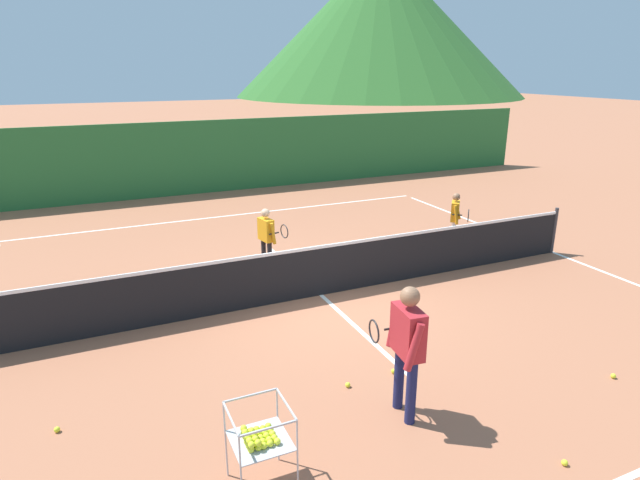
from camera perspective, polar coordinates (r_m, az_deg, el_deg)
ground_plane at (r=9.89m, az=0.10°, el=-5.93°), size 120.00×120.00×0.00m
line_baseline_far at (r=15.30m, az=-9.28°, el=2.65°), size 11.61×0.08×0.01m
line_sideline_east at (r=13.21m, az=23.73°, el=-1.20°), size 0.08×11.54×0.01m
line_service_center at (r=9.88m, az=0.10°, el=-5.92°), size 0.08×5.92×0.01m
tennis_net at (r=9.69m, az=0.11°, el=-3.24°), size 11.60×0.08×1.05m
instructor at (r=6.35m, az=9.30°, el=-10.61°), size 0.44×0.79×1.68m
student_0 at (r=10.83m, az=-5.74°, el=0.67°), size 0.50×0.59×1.32m
student_1 at (r=12.64m, az=14.37°, el=2.64°), size 0.46×0.69×1.28m
ball_cart at (r=5.56m, az=-6.63°, el=-20.37°), size 0.58×0.58×0.90m
tennis_ball_0 at (r=7.60m, az=7.93°, el=-13.80°), size 0.07×0.07×0.07m
tennis_ball_2 at (r=7.20m, az=-26.44°, el=-17.79°), size 0.07×0.07×0.07m
tennis_ball_3 at (r=8.44m, az=29.02°, el=-12.67°), size 0.07×0.07×0.07m
tennis_ball_5 at (r=7.27m, az=3.01°, el=-15.30°), size 0.07×0.07×0.07m
tennis_ball_6 at (r=6.64m, az=24.83°, el=-20.92°), size 0.07×0.07×0.07m
tennis_ball_7 at (r=8.85m, az=8.48°, el=-8.93°), size 0.07×0.07×0.07m
windscreen_fence at (r=18.05m, az=-12.15°, el=8.72°), size 25.55×0.08×2.38m
hill_0 at (r=78.39m, az=6.42°, el=22.10°), size 39.51×39.51×18.99m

